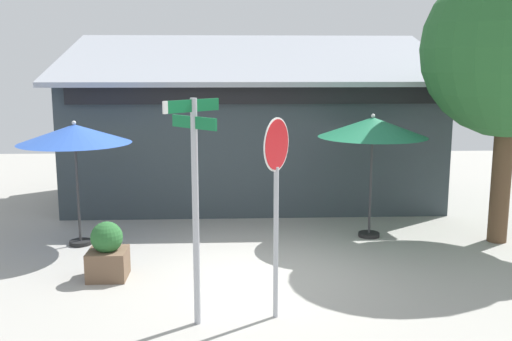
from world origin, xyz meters
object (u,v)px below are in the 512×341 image
object	(u,v)px
patio_umbrella_forest_green_center	(373,128)
sidewalk_planter	(107,253)
patio_umbrella_royal_blue_left	(75,135)
street_sign_post	(195,190)
stop_sign	(276,182)

from	to	relation	value
patio_umbrella_forest_green_center	sidewalk_planter	distance (m)	5.70
patio_umbrella_royal_blue_left	sidewalk_planter	size ratio (longest dim) A/B	2.54
sidewalk_planter	street_sign_post	bearing A→B (deg)	-49.03
sidewalk_planter	patio_umbrella_royal_blue_left	bearing A→B (deg)	116.25
sidewalk_planter	patio_umbrella_forest_green_center	bearing A→B (deg)	23.75
patio_umbrella_royal_blue_left	patio_umbrella_forest_green_center	distance (m)	5.88
stop_sign	patio_umbrella_royal_blue_left	bearing A→B (deg)	135.54
street_sign_post	sidewalk_planter	world-z (taller)	street_sign_post
patio_umbrella_forest_green_center	sidewalk_planter	bearing A→B (deg)	-156.25
street_sign_post	stop_sign	size ratio (longest dim) A/B	1.10
street_sign_post	sidewalk_planter	bearing A→B (deg)	130.97
stop_sign	patio_umbrella_royal_blue_left	distance (m)	5.08
stop_sign	patio_umbrella_forest_green_center	bearing A→B (deg)	59.62
sidewalk_planter	stop_sign	bearing A→B (deg)	-31.78
patio_umbrella_forest_green_center	sidewalk_planter	world-z (taller)	patio_umbrella_forest_green_center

